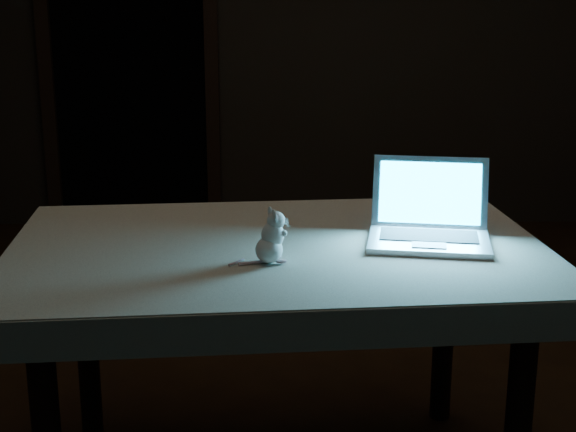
{
  "coord_description": "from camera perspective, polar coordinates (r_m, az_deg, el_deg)",
  "views": [
    {
      "loc": [
        -0.24,
        -2.53,
        1.41
      ],
      "look_at": [
        -0.2,
        -0.31,
        0.81
      ],
      "focal_mm": 52.0,
      "sensor_mm": 36.0,
      "label": 1
    }
  ],
  "objects": [
    {
      "name": "laptop",
      "position": [
        2.28,
        9.71,
        0.72
      ],
      "size": [
        0.37,
        0.34,
        0.22
      ],
      "primitive_type": null,
      "rotation": [
        0.0,
        0.0,
        -0.17
      ],
      "color": "silver",
      "rests_on": "tablecloth"
    },
    {
      "name": "tablecloth",
      "position": [
        2.25,
        0.22,
        -3.5
      ],
      "size": [
        1.52,
        1.06,
        0.09
      ],
      "primitive_type": null,
      "rotation": [
        0.0,
        0.0,
        -0.06
      ],
      "color": "beige",
      "rests_on": "table"
    },
    {
      "name": "back_wall",
      "position": [
        5.03,
        1.84,
        13.95
      ],
      "size": [
        4.5,
        0.04,
        2.6
      ],
      "primitive_type": "cube",
      "color": "black",
      "rests_on": "ground"
    },
    {
      "name": "plush_mouse",
      "position": [
        2.11,
        -1.31,
        -1.39
      ],
      "size": [
        0.11,
        0.11,
        0.14
      ],
      "primitive_type": null,
      "rotation": [
        0.0,
        0.0,
        -0.11
      ],
      "color": "white",
      "rests_on": "tablecloth"
    },
    {
      "name": "doorway",
      "position": [
        5.11,
        -10.83,
        11.08
      ],
      "size": [
        1.06,
        0.36,
        2.13
      ],
      "primitive_type": null,
      "color": "black",
      "rests_on": "back_wall"
    },
    {
      "name": "table",
      "position": [
        2.42,
        -0.71,
        -10.41
      ],
      "size": [
        1.43,
        0.98,
        0.73
      ],
      "primitive_type": null,
      "rotation": [
        0.0,
        0.0,
        0.08
      ],
      "color": "black",
      "rests_on": "floor"
    },
    {
      "name": "floor",
      "position": [
        2.9,
        4.01,
        -13.88
      ],
      "size": [
        5.0,
        5.0,
        0.0
      ],
      "primitive_type": "plane",
      "color": "black",
      "rests_on": "ground"
    }
  ]
}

